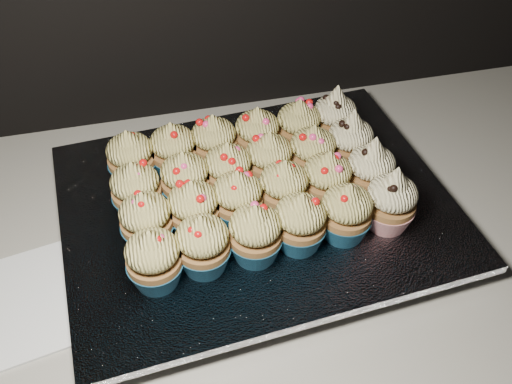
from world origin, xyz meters
TOP-DOWN VIEW (x-y plane):
  - worktop at (0.00, 1.70)m, footprint 2.44×0.64m
  - napkin at (-0.44, 1.67)m, footprint 0.18×0.18m
  - baking_tray at (-0.17, 1.74)m, footprint 0.48×0.38m
  - foil_lining at (-0.17, 1.74)m, footprint 0.52×0.42m
  - cupcake_0 at (-0.31, 1.64)m, footprint 0.06×0.06m
  - cupcake_1 at (-0.25, 1.65)m, footprint 0.06×0.06m
  - cupcake_2 at (-0.19, 1.65)m, footprint 0.06×0.06m
  - cupcake_3 at (-0.13, 1.65)m, footprint 0.06×0.06m
  - cupcake_4 at (-0.08, 1.66)m, footprint 0.06×0.06m
  - cupcake_5 at (-0.02, 1.66)m, footprint 0.06×0.06m
  - cupcake_6 at (-0.31, 1.70)m, footprint 0.06×0.06m
  - cupcake_7 at (-0.25, 1.70)m, footprint 0.06×0.06m
  - cupcake_8 at (-0.20, 1.71)m, footprint 0.06×0.06m
  - cupcake_9 at (-0.14, 1.71)m, footprint 0.06×0.06m
  - cupcake_10 at (-0.08, 1.72)m, footprint 0.06×0.06m
  - cupcake_11 at (-0.02, 1.72)m, footprint 0.06×0.06m
  - cupcake_12 at (-0.32, 1.75)m, footprint 0.06×0.06m
  - cupcake_13 at (-0.25, 1.76)m, footprint 0.06×0.06m
  - cupcake_14 at (-0.20, 1.76)m, footprint 0.06×0.06m
  - cupcake_15 at (-0.14, 1.77)m, footprint 0.06×0.06m
  - cupcake_16 at (-0.08, 1.77)m, footprint 0.06×0.06m
  - cupcake_17 at (-0.03, 1.78)m, footprint 0.06×0.06m
  - cupcake_18 at (-0.32, 1.81)m, footprint 0.06×0.06m
  - cupcake_19 at (-0.26, 1.82)m, footprint 0.06×0.06m
  - cupcake_20 at (-0.21, 1.82)m, footprint 0.06×0.06m
  - cupcake_21 at (-0.14, 1.82)m, footprint 0.06×0.06m
  - cupcake_22 at (-0.08, 1.83)m, footprint 0.06×0.06m
  - cupcake_23 at (-0.03, 1.83)m, footprint 0.06×0.06m

SIDE VIEW (x-z plane):
  - worktop at x=0.00m, z-range 0.86..0.90m
  - napkin at x=-0.44m, z-range 0.90..0.90m
  - baking_tray at x=-0.17m, z-range 0.90..0.92m
  - foil_lining at x=-0.17m, z-range 0.92..0.93m
  - cupcake_0 at x=-0.31m, z-range 0.93..1.01m
  - cupcake_1 at x=-0.25m, z-range 0.93..1.01m
  - cupcake_2 at x=-0.19m, z-range 0.93..1.01m
  - cupcake_3 at x=-0.13m, z-range 0.93..1.01m
  - cupcake_4 at x=-0.08m, z-range 0.93..1.01m
  - cupcake_6 at x=-0.31m, z-range 0.93..1.01m
  - cupcake_7 at x=-0.25m, z-range 0.93..1.01m
  - cupcake_8 at x=-0.20m, z-range 0.93..1.01m
  - cupcake_9 at x=-0.14m, z-range 0.93..1.01m
  - cupcake_10 at x=-0.08m, z-range 0.93..1.01m
  - cupcake_12 at x=-0.32m, z-range 0.93..1.01m
  - cupcake_13 at x=-0.25m, z-range 0.93..1.01m
  - cupcake_14 at x=-0.20m, z-range 0.93..1.01m
  - cupcake_15 at x=-0.14m, z-range 0.93..1.01m
  - cupcake_16 at x=-0.08m, z-range 0.93..1.01m
  - cupcake_18 at x=-0.32m, z-range 0.93..1.01m
  - cupcake_19 at x=-0.26m, z-range 0.93..1.01m
  - cupcake_20 at x=-0.21m, z-range 0.93..1.01m
  - cupcake_21 at x=-0.14m, z-range 0.93..1.01m
  - cupcake_22 at x=-0.08m, z-range 0.93..1.01m
  - cupcake_5 at x=-0.02m, z-range 0.93..1.02m
  - cupcake_11 at x=-0.02m, z-range 0.93..1.02m
  - cupcake_17 at x=-0.03m, z-range 0.93..1.02m
  - cupcake_23 at x=-0.03m, z-range 0.93..1.02m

